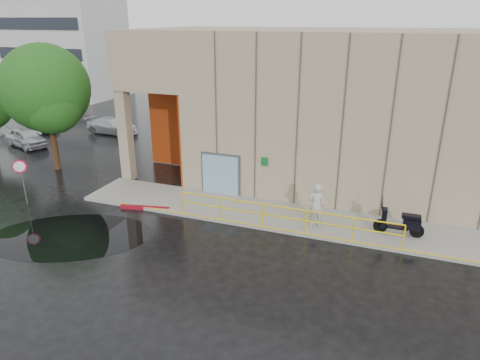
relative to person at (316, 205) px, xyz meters
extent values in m
plane|color=black|center=(-5.43, -3.91, -1.12)|extent=(120.00, 120.00, 0.00)
cube|color=gray|center=(-1.43, 0.59, -1.04)|extent=(20.00, 3.00, 0.15)
cube|color=tan|center=(0.57, 7.09, 2.88)|extent=(16.00, 10.00, 8.00)
cube|color=tan|center=(-9.43, 7.09, 5.38)|extent=(4.00, 10.00, 3.00)
cube|color=tan|center=(-11.03, 2.49, 1.38)|extent=(0.60, 0.60, 5.00)
cube|color=#9F3E0E|center=(-9.43, 5.59, 1.38)|extent=(3.80, 0.15, 4.90)
cube|color=#9F3E0E|center=(-7.48, 3.84, 1.38)|extent=(0.10, 3.50, 4.90)
cube|color=#8CB1C0|center=(-5.23, 1.97, 0.03)|extent=(1.90, 0.10, 2.00)
cube|color=#5B5B5F|center=(-5.23, 2.05, 0.03)|extent=(2.10, 0.06, 2.20)
cube|color=#0D5D23|center=(-2.93, 2.03, 0.98)|extent=(0.32, 0.04, 0.42)
cylinder|color=yellow|center=(-1.18, -0.76, 0.03)|extent=(9.50, 0.06, 0.06)
cylinder|color=yellow|center=(-1.18, -0.76, -0.42)|extent=(9.50, 0.06, 0.06)
cube|color=beige|center=(-33.43, 24.09, 6.38)|extent=(12.00, 8.00, 15.00)
imported|color=#B7B8BC|center=(0.00, 0.00, 0.00)|extent=(0.78, 0.59, 1.94)
cylinder|color=black|center=(2.65, 0.38, -0.68)|extent=(0.57, 0.12, 0.57)
cylinder|color=black|center=(4.08, 0.40, -0.68)|extent=(0.57, 0.12, 0.57)
cylinder|color=#5B5B5F|center=(-13.78, -2.21, -0.12)|extent=(0.06, 0.06, 2.00)
cylinder|color=#AB0C26|center=(-13.78, -2.24, 0.83)|extent=(0.55, 0.48, 0.69)
cylinder|color=white|center=(-13.78, -2.27, 0.83)|extent=(0.42, 0.36, 0.54)
cube|color=maroon|center=(-7.97, -0.81, -1.03)|extent=(2.39, 0.67, 0.18)
cube|color=black|center=(-9.49, -4.18, -1.12)|extent=(7.86, 6.43, 0.01)
imported|color=#BABDC2|center=(-21.65, 5.61, -0.47)|extent=(4.08, 2.68, 1.29)
imported|color=silver|center=(-24.63, 8.62, -0.37)|extent=(4.81, 2.89, 1.50)
imported|color=silver|center=(-18.14, 10.76, -0.50)|extent=(4.41, 2.11, 1.24)
cylinder|color=#301F10|center=(-16.10, 2.47, 0.56)|extent=(0.36, 0.36, 3.35)
sphere|color=#1E5B1B|center=(-16.10, 2.47, 3.72)|extent=(4.96, 4.96, 4.96)
sphere|color=#1E5B1B|center=(-15.50, 2.10, 2.98)|extent=(3.47, 3.47, 3.47)
camera|label=1|loc=(2.68, -16.64, 7.43)|focal=32.00mm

